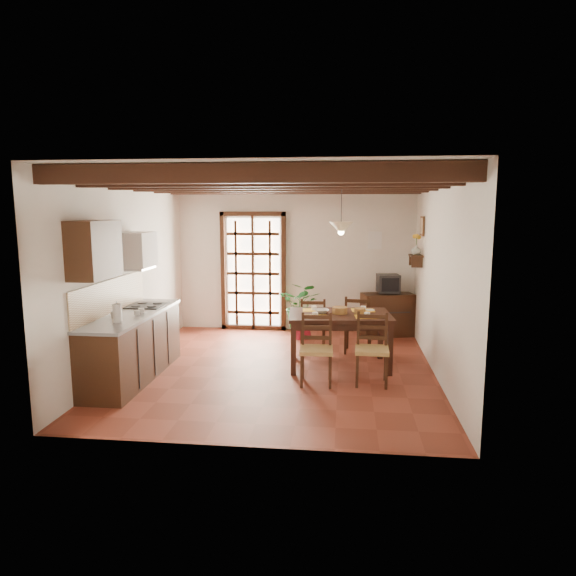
# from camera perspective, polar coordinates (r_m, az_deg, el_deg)

# --- Properties ---
(ground_plane) EXTENTS (5.00, 5.00, 0.00)m
(ground_plane) POSITION_cam_1_polar(r_m,az_deg,el_deg) (7.65, -1.09, -9.00)
(ground_plane) COLOR maroon
(room_shell) EXTENTS (4.52, 5.02, 2.81)m
(room_shell) POSITION_cam_1_polar(r_m,az_deg,el_deg) (7.30, -1.13, 4.70)
(room_shell) COLOR silver
(room_shell) RESTS_ON ground_plane
(ceiling_beams) EXTENTS (4.50, 4.34, 0.20)m
(ceiling_beams) POSITION_cam_1_polar(r_m,az_deg,el_deg) (7.28, -1.15, 11.57)
(ceiling_beams) COLOR black
(ceiling_beams) RESTS_ON room_shell
(french_door) EXTENTS (1.26, 0.11, 2.32)m
(french_door) POSITION_cam_1_polar(r_m,az_deg,el_deg) (9.89, -3.88, 2.07)
(french_door) COLOR white
(french_door) RESTS_ON ground_plane
(kitchen_counter) EXTENTS (0.64, 2.25, 1.38)m
(kitchen_counter) POSITION_cam_1_polar(r_m,az_deg,el_deg) (7.46, -16.86, -6.05)
(kitchen_counter) COLOR #321B0F
(kitchen_counter) RESTS_ON ground_plane
(upper_cabinet) EXTENTS (0.35, 0.80, 0.70)m
(upper_cabinet) POSITION_cam_1_polar(r_m,az_deg,el_deg) (6.66, -20.71, 4.02)
(upper_cabinet) COLOR #321B0F
(upper_cabinet) RESTS_ON room_shell
(range_hood) EXTENTS (0.38, 0.60, 0.54)m
(range_hood) POSITION_cam_1_polar(r_m,az_deg,el_deg) (7.79, -16.34, 4.01)
(range_hood) COLOR white
(range_hood) RESTS_ON room_shell
(counter_items) EXTENTS (0.50, 1.43, 0.25)m
(counter_items) POSITION_cam_1_polar(r_m,az_deg,el_deg) (7.44, -16.76, -2.26)
(counter_items) COLOR black
(counter_items) RESTS_ON kitchen_counter
(dining_table) EXTENTS (1.57, 1.09, 0.81)m
(dining_table) POSITION_cam_1_polar(r_m,az_deg,el_deg) (7.63, 5.75, -3.60)
(dining_table) COLOR black
(dining_table) RESTS_ON ground_plane
(chair_near_left) EXTENTS (0.45, 0.43, 0.95)m
(chair_near_left) POSITION_cam_1_polar(r_m,az_deg,el_deg) (6.98, 3.15, -8.23)
(chair_near_left) COLOR #B08C4B
(chair_near_left) RESTS_ON ground_plane
(chair_near_right) EXTENTS (0.46, 0.43, 0.95)m
(chair_near_right) POSITION_cam_1_polar(r_m,az_deg,el_deg) (7.05, 9.27, -8.14)
(chair_near_right) COLOR #B08C4B
(chair_near_right) RESTS_ON ground_plane
(chair_far_left) EXTENTS (0.45, 0.43, 0.91)m
(chair_far_left) POSITION_cam_1_polar(r_m,az_deg,el_deg) (8.45, 2.76, -5.25)
(chair_far_left) COLOR #B08C4B
(chair_far_left) RESTS_ON ground_plane
(chair_far_right) EXTENTS (0.48, 0.46, 0.95)m
(chair_far_right) POSITION_cam_1_polar(r_m,az_deg,el_deg) (8.50, 7.78, -5.16)
(chair_far_right) COLOR #B08C4B
(chair_far_right) RESTS_ON ground_plane
(table_setting) EXTENTS (1.08, 0.72, 0.10)m
(table_setting) POSITION_cam_1_polar(r_m,az_deg,el_deg) (7.59, 5.78, -2.20)
(table_setting) COLOR yellow
(table_setting) RESTS_ON dining_table
(table_bowl) EXTENTS (0.26, 0.26, 0.05)m
(table_bowl) POSITION_cam_1_polar(r_m,az_deg,el_deg) (7.64, 3.75, -2.56)
(table_bowl) COLOR white
(table_bowl) RESTS_ON dining_table
(sideboard) EXTENTS (1.00, 0.64, 0.79)m
(sideboard) POSITION_cam_1_polar(r_m,az_deg,el_deg) (9.67, 10.97, -2.92)
(sideboard) COLOR #321B0F
(sideboard) RESTS_ON ground_plane
(crt_tv) EXTENTS (0.43, 0.41, 0.33)m
(crt_tv) POSITION_cam_1_polar(r_m,az_deg,el_deg) (9.57, 11.07, 0.50)
(crt_tv) COLOR black
(crt_tv) RESTS_ON sideboard
(fuse_box) EXTENTS (0.25, 0.03, 0.32)m
(fuse_box) POSITION_cam_1_polar(r_m,az_deg,el_deg) (9.73, 9.64, 5.24)
(fuse_box) COLOR white
(fuse_box) RESTS_ON room_shell
(plant_pot) EXTENTS (0.36, 0.36, 0.22)m
(plant_pot) POSITION_cam_1_polar(r_m,az_deg,el_deg) (9.38, 1.58, -4.92)
(plant_pot) COLOR maroon
(plant_pot) RESTS_ON ground_plane
(potted_plant) EXTENTS (2.41, 2.22, 2.22)m
(potted_plant) POSITION_cam_1_polar(r_m,az_deg,el_deg) (9.28, 1.60, -2.16)
(potted_plant) COLOR #144C19
(potted_plant) RESTS_ON ground_plane
(wall_shelf) EXTENTS (0.20, 0.42, 0.20)m
(wall_shelf) POSITION_cam_1_polar(r_m,az_deg,el_deg) (8.93, 14.02, 3.25)
(wall_shelf) COLOR #321B0F
(wall_shelf) RESTS_ON room_shell
(shelf_vase) EXTENTS (0.15, 0.15, 0.15)m
(shelf_vase) POSITION_cam_1_polar(r_m,az_deg,el_deg) (8.92, 14.05, 4.14)
(shelf_vase) COLOR #B2BFB2
(shelf_vase) RESTS_ON wall_shelf
(shelf_flowers) EXTENTS (0.14, 0.14, 0.36)m
(shelf_flowers) POSITION_cam_1_polar(r_m,az_deg,el_deg) (8.91, 14.10, 5.47)
(shelf_flowers) COLOR yellow
(shelf_flowers) RESTS_ON shelf_vase
(framed_picture) EXTENTS (0.03, 0.32, 0.32)m
(framed_picture) POSITION_cam_1_polar(r_m,az_deg,el_deg) (8.91, 14.68, 6.69)
(framed_picture) COLOR brown
(framed_picture) RESTS_ON room_shell
(pendant_lamp) EXTENTS (0.36, 0.36, 0.84)m
(pendant_lamp) POSITION_cam_1_polar(r_m,az_deg,el_deg) (7.56, 5.93, 6.79)
(pendant_lamp) COLOR black
(pendant_lamp) RESTS_ON room_shell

